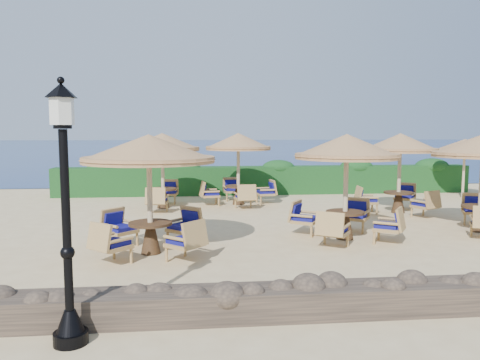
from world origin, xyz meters
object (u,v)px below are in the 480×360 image
cafe_set_0 (149,171)px  cafe_set_3 (162,152)px  lamp_post (66,225)px  cafe_set_1 (346,169)px  cafe_set_5 (400,159)px  cafe_set_4 (238,159)px  extra_parasol (465,145)px

cafe_set_0 → cafe_set_3: size_ratio=1.03×
lamp_post → cafe_set_3: bearing=87.1°
cafe_set_1 → cafe_set_5: (3.00, 3.50, 0.04)m
cafe_set_0 → cafe_set_4: (2.64, 6.78, -0.14)m
extra_parasol → cafe_set_5: cafe_set_5 is taller
cafe_set_3 → cafe_set_5: same height
cafe_set_0 → cafe_set_5: size_ratio=1.07×
cafe_set_3 → cafe_set_4: 2.80m
cafe_set_4 → cafe_set_0: bearing=-111.3°
extra_parasol → lamp_post: bearing=-136.4°
cafe_set_0 → cafe_set_4: same height
lamp_post → cafe_set_4: lamp_post is taller
cafe_set_0 → cafe_set_4: bearing=68.7°
cafe_set_4 → extra_parasol: bearing=4.9°
lamp_post → cafe_set_5: bearing=46.5°
lamp_post → cafe_set_4: size_ratio=1.16×
cafe_set_5 → cafe_set_3: bearing=167.0°
cafe_set_4 → cafe_set_5: bearing=-24.5°
cafe_set_3 → cafe_set_5: size_ratio=1.04×
cafe_set_1 → cafe_set_3: same height
cafe_set_5 → cafe_set_0: bearing=-150.3°
cafe_set_3 → cafe_set_0: bearing=-89.1°
extra_parasol → cafe_set_4: bearing=-175.1°
lamp_post → cafe_set_4: (3.27, 11.20, 0.16)m
cafe_set_3 → cafe_set_4: (2.74, 0.53, -0.27)m
extra_parasol → cafe_set_5: size_ratio=0.87×
cafe_set_3 → cafe_set_4: size_ratio=1.00×
lamp_post → cafe_set_0: size_ratio=1.13×
cafe_set_1 → cafe_set_4: 6.22m
lamp_post → cafe_set_4: 11.67m
lamp_post → extra_parasol: (12.60, 12.00, 0.62)m
cafe_set_1 → cafe_set_0: bearing=-168.9°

